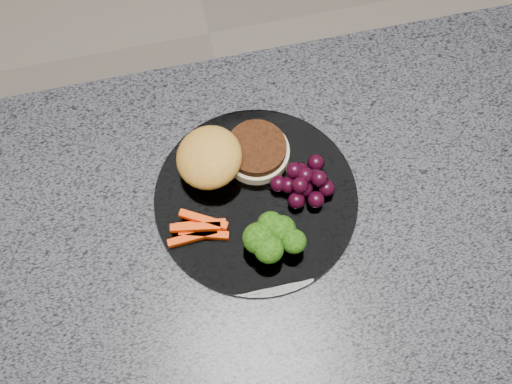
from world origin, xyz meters
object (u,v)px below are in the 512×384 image
(plate, at_px, (256,199))
(grape_bunch, at_px, (305,182))
(island_cabinet, at_px, (297,330))
(burger, at_px, (226,157))

(plate, relative_size, grape_bunch, 3.27)
(island_cabinet, relative_size, burger, 7.05)
(grape_bunch, bearing_deg, burger, 149.12)
(island_cabinet, height_order, burger, burger)
(plate, distance_m, burger, 0.07)
(island_cabinet, bearing_deg, grape_bunch, 88.29)
(burger, relative_size, grape_bunch, 2.14)
(grape_bunch, bearing_deg, island_cabinet, -91.71)
(plate, bearing_deg, grape_bunch, 2.10)
(island_cabinet, xyz_separation_m, grape_bunch, (0.00, 0.08, 0.49))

